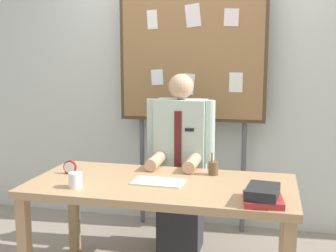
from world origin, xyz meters
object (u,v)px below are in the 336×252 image
object	(u,v)px
bulletin_board	(192,54)
pen_holder	(213,168)
open_notebook	(158,182)
desk_clock	(70,168)
person	(180,170)
coffee_mug	(75,180)
book_stack	(263,195)
desk	(161,194)

from	to	relation	value
bulletin_board	pen_holder	size ratio (longest dim) A/B	14.14
open_notebook	pen_holder	distance (m)	0.44
bulletin_board	pen_holder	distance (m)	1.19
desk_clock	pen_holder	bearing A→B (deg)	11.81
person	desk_clock	world-z (taller)	person
person	coffee_mug	distance (m)	1.01
bulletin_board	coffee_mug	size ratio (longest dim) A/B	23.12
bulletin_board	open_notebook	distance (m)	1.39
open_notebook	pen_holder	world-z (taller)	pen_holder
person	book_stack	world-z (taller)	person
desk_clock	bulletin_board	bearing A→B (deg)	56.16
bulletin_board	desk_clock	size ratio (longest dim) A/B	23.62
desk	coffee_mug	size ratio (longest dim) A/B	17.95
pen_holder	coffee_mug	bearing A→B (deg)	-148.00
bulletin_board	open_notebook	size ratio (longest dim) A/B	6.77
bulletin_board	open_notebook	world-z (taller)	bulletin_board
book_stack	desk	bearing A→B (deg)	158.26
desk	book_stack	xyz separation A→B (m)	(0.66, -0.26, 0.13)
book_stack	open_notebook	size ratio (longest dim) A/B	0.83
bulletin_board	desk_clock	xyz separation A→B (m)	(-0.69, -1.03, -0.81)
desk	book_stack	size ratio (longest dim) A/B	6.32
desk	desk_clock	xyz separation A→B (m)	(-0.69, 0.06, 0.13)
book_stack	coffee_mug	xyz separation A→B (m)	(-1.17, 0.02, 0.00)
desk	bulletin_board	world-z (taller)	bulletin_board
desk	pen_holder	size ratio (longest dim) A/B	10.98
desk	coffee_mug	distance (m)	0.57
bulletin_board	pen_holder	xyz separation A→B (m)	(0.31, -0.82, -0.81)
book_stack	open_notebook	distance (m)	0.72
desk	desk_clock	world-z (taller)	desk_clock
bulletin_board	coffee_mug	distance (m)	1.63
book_stack	pen_holder	bearing A→B (deg)	123.72
person	pen_holder	distance (m)	0.49
open_notebook	desk_clock	distance (m)	0.68
book_stack	pen_holder	size ratio (longest dim) A/B	1.74
desk_clock	person	bearing A→B (deg)	39.41
desk_clock	pen_holder	size ratio (longest dim) A/B	0.60
bulletin_board	desk_clock	distance (m)	1.48
open_notebook	desk	bearing A→B (deg)	51.44
book_stack	bulletin_board	bearing A→B (deg)	116.26
person	coffee_mug	bearing A→B (deg)	-120.18
book_stack	desk_clock	size ratio (longest dim) A/B	2.90
desk_clock	coffee_mug	bearing A→B (deg)	-58.34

